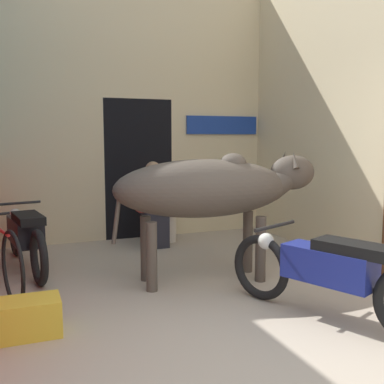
{
  "coord_description": "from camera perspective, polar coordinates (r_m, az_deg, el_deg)",
  "views": [
    {
      "loc": [
        -1.62,
        -2.45,
        1.5
      ],
      "look_at": [
        0.07,
        1.8,
        0.94
      ],
      "focal_mm": 42.0,
      "sensor_mm": 36.0,
      "label": 1
    }
  ],
  "objects": [
    {
      "name": "cow",
      "position": [
        4.64,
        2.63,
        0.4
      ],
      "size": [
        2.22,
        0.83,
        1.36
      ],
      "color": "#4C4238",
      "rests_on": "ground_plane"
    },
    {
      "name": "crate",
      "position": [
        3.75,
        -19.79,
        -14.71
      ],
      "size": [
        0.44,
        0.32,
        0.28
      ],
      "color": "gold",
      "rests_on": "ground_plane"
    },
    {
      "name": "wall_right_with_door",
      "position": [
        5.84,
        19.43,
        10.8
      ],
      "size": [
        0.22,
        4.01,
        3.92
      ],
      "color": "beige",
      "rests_on": "ground_plane"
    },
    {
      "name": "motorcycle_near",
      "position": [
        3.88,
        16.95,
        -9.59
      ],
      "size": [
        0.9,
        1.84,
        0.73
      ],
      "color": "black",
      "rests_on": "ground_plane"
    },
    {
      "name": "plastic_stool",
      "position": [
        6.51,
        -3.06,
        -4.25
      ],
      "size": [
        0.34,
        0.34,
        0.44
      ],
      "color": "beige",
      "rests_on": "ground_plane"
    },
    {
      "name": "shopkeeper_seated",
      "position": [
        6.16,
        -4.81,
        -1.33
      ],
      "size": [
        0.45,
        0.33,
        1.17
      ],
      "color": "#282833",
      "rests_on": "ground_plane"
    },
    {
      "name": "ground_plane",
      "position": [
        3.3,
        11.17,
        -20.24
      ],
      "size": [
        30.0,
        30.0,
        0.0
      ],
      "primitive_type": "plane",
      "color": "tan"
    },
    {
      "name": "motorcycle_far",
      "position": [
        5.46,
        -20.39,
        -5.09
      ],
      "size": [
        0.58,
        1.92,
        0.71
      ],
      "color": "black",
      "rests_on": "ground_plane"
    },
    {
      "name": "wall_back_with_doorway",
      "position": [
        6.9,
        -7.85,
        8.12
      ],
      "size": [
        4.19,
        0.94,
        3.92
      ],
      "color": "beige",
      "rests_on": "ground_plane"
    }
  ]
}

